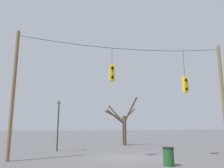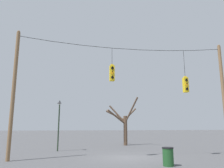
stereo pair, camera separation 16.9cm
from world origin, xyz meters
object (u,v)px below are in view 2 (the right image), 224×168
traffic_light_near_right_pole (112,73)px  traffic_light_over_intersection (186,85)px  utility_pole_right (224,98)px  utility_pole_left (13,92)px  street_lamp (59,116)px  trash_bin (168,157)px  bare_tree (124,123)px

traffic_light_near_right_pole → traffic_light_over_intersection: bearing=0.0°
utility_pole_right → traffic_light_over_intersection: (-3.16, -0.01, 0.93)m
utility_pole_left → street_lamp: 5.89m
street_lamp → trash_bin: bearing=-52.3°
utility_pole_left → bare_tree: bearing=45.3°
bare_tree → utility_pole_right: bearing=-59.9°
utility_pole_left → traffic_light_over_intersection: (12.33, -0.01, 0.93)m
utility_pole_left → street_lamp: utility_pole_left is taller
traffic_light_over_intersection → trash_bin: bearing=-133.7°
street_lamp → trash_bin: size_ratio=4.41×
utility_pole_right → street_lamp: utility_pole_right is taller
traffic_light_near_right_pole → traffic_light_over_intersection: (5.72, 0.00, -0.67)m
traffic_light_over_intersection → trash_bin: traffic_light_over_intersection is taller
bare_tree → trash_bin: 13.34m
utility_pole_left → bare_tree: (9.77, 9.86, -1.83)m
utility_pole_right → bare_tree: utility_pole_right is taller
traffic_light_over_intersection → street_lamp: traffic_light_over_intersection is taller
utility_pole_right → trash_bin: bearing=-152.3°
traffic_light_near_right_pole → trash_bin: (2.55, -3.31, -5.43)m
traffic_light_over_intersection → traffic_light_near_right_pole: bearing=-180.0°
traffic_light_near_right_pole → bare_tree: bearing=72.2°
utility_pole_left → street_lamp: size_ratio=1.97×
utility_pole_right → trash_bin: 8.10m
traffic_light_over_intersection → street_lamp: size_ratio=0.75×
traffic_light_near_right_pole → bare_tree: 10.91m
utility_pole_left → traffic_light_near_right_pole: bearing=-0.1°
utility_pole_left → utility_pole_right: 15.48m
bare_tree → trash_bin: bearing=-92.6°
traffic_light_near_right_pole → traffic_light_over_intersection: traffic_light_over_intersection is taller
utility_pole_left → trash_bin: bearing=-19.9°
traffic_light_over_intersection → trash_bin: (-3.16, -3.31, -4.76)m
utility_pole_left → traffic_light_over_intersection: 12.36m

